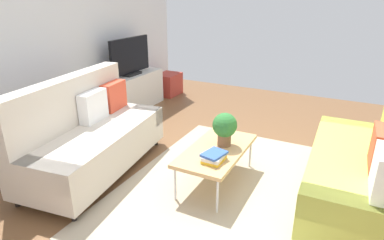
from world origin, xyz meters
name	(u,v)px	position (x,y,z in m)	size (l,w,h in m)	color
ground_plane	(230,181)	(0.00, 0.00, 0.00)	(7.68, 7.68, 0.00)	brown
wall_far	(37,35)	(0.00, 2.80, 1.45)	(6.40, 0.12, 2.90)	silver
area_rug	(231,188)	(-0.14, -0.07, 0.01)	(2.90, 2.20, 0.01)	tan
couch_beige	(90,135)	(-0.48, 1.56, 0.45)	(1.99, 1.08, 1.10)	beige
couch_green	(365,164)	(0.19, -1.29, 0.45)	(1.92, 0.89, 1.10)	#C1CC51
coffee_table	(217,151)	(-0.09, 0.13, 0.39)	(1.10, 0.56, 0.42)	tan
tv_console	(132,92)	(1.48, 2.46, 0.32)	(1.40, 0.44, 0.64)	silver
tv	(130,57)	(1.48, 2.44, 0.95)	(1.00, 0.20, 0.64)	black
storage_trunk	(168,84)	(2.58, 2.36, 0.22)	(0.52, 0.40, 0.44)	#B2382D
potted_plant	(225,127)	(0.02, 0.09, 0.64)	(0.27, 0.27, 0.37)	brown
table_book_0	(214,160)	(-0.36, 0.05, 0.44)	(0.24, 0.18, 0.03)	gold
table_book_1	(214,157)	(-0.36, 0.05, 0.47)	(0.24, 0.18, 0.04)	silver
table_book_2	(214,154)	(-0.36, 0.05, 0.50)	(0.24, 0.18, 0.02)	#3359B2
vase_0	(106,78)	(0.90, 2.51, 0.70)	(0.12, 0.12, 0.12)	#4C72B2
bottle_0	(117,75)	(1.08, 2.42, 0.73)	(0.05, 0.05, 0.18)	silver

